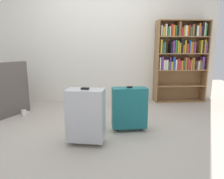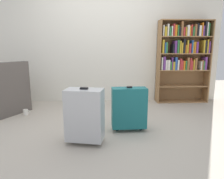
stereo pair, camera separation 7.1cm
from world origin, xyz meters
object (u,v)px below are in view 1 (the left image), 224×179
object	(u,v)px
suitcase_teal	(129,108)
suitcase_silver	(86,115)
bookshelf	(181,55)
armchair	(0,96)
mug	(24,113)

from	to	relation	value
suitcase_teal	suitcase_silver	distance (m)	0.68
bookshelf	armchair	bearing A→B (deg)	-169.18
mug	suitcase_silver	size ratio (longest dim) A/B	0.18
suitcase_teal	armchair	bearing A→B (deg)	157.42
suitcase_teal	suitcase_silver	world-z (taller)	suitcase_silver
bookshelf	suitcase_teal	bearing A→B (deg)	-130.07
bookshelf	suitcase_teal	size ratio (longest dim) A/B	2.69
armchair	suitcase_silver	size ratio (longest dim) A/B	1.40
armchair	bookshelf	bearing A→B (deg)	10.82
suitcase_teal	mug	bearing A→B (deg)	156.19
bookshelf	suitcase_teal	distance (m)	2.12
mug	suitcase_teal	bearing A→B (deg)	-23.81
armchair	suitcase_silver	distance (m)	1.99
bookshelf	mug	bearing A→B (deg)	-165.16
mug	suitcase_silver	distance (m)	1.61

